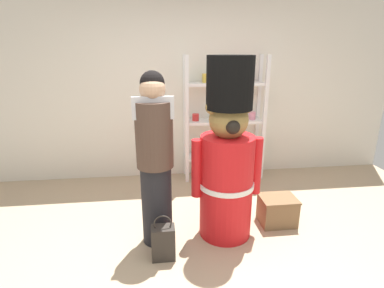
% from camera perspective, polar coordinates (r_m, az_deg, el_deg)
% --- Properties ---
extents(ground_plane, '(6.40, 6.40, 0.00)m').
position_cam_1_polar(ground_plane, '(2.89, 2.65, -22.28)').
color(ground_plane, tan).
extents(back_wall, '(6.40, 0.12, 2.60)m').
position_cam_1_polar(back_wall, '(4.44, -1.80, 10.37)').
color(back_wall, silver).
rests_on(back_wall, ground_plane).
extents(merchandise_shelf, '(1.16, 0.35, 1.79)m').
position_cam_1_polar(merchandise_shelf, '(4.38, 6.27, 5.00)').
color(merchandise_shelf, white).
rests_on(merchandise_shelf, ground_plane).
extents(teddy_bear_guard, '(0.71, 0.55, 1.80)m').
position_cam_1_polar(teddy_bear_guard, '(2.96, 6.68, -2.97)').
color(teddy_bear_guard, red).
rests_on(teddy_bear_guard, ground_plane).
extents(person_shopper, '(0.36, 0.35, 1.68)m').
position_cam_1_polar(person_shopper, '(2.83, -7.00, -2.75)').
color(person_shopper, black).
rests_on(person_shopper, ground_plane).
extents(shopping_bag, '(0.21, 0.14, 0.44)m').
position_cam_1_polar(shopping_bag, '(2.90, -5.46, -18.03)').
color(shopping_bag, '#332D28').
rests_on(shopping_bag, ground_plane).
extents(display_crate, '(0.39, 0.31, 0.31)m').
position_cam_1_polar(display_crate, '(3.52, 15.87, -11.99)').
color(display_crate, brown).
rests_on(display_crate, ground_plane).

